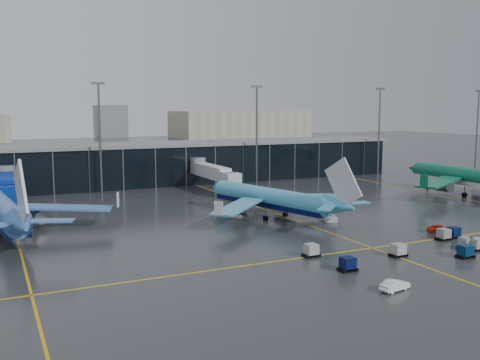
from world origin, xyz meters
name	(u,v)px	position (x,y,z in m)	size (l,w,h in m)	color
ground	(260,233)	(0.00, 0.00, 0.00)	(600.00, 600.00, 0.00)	#282B2D
terminal_pier	(150,163)	(0.00, 62.00, 5.42)	(142.00, 17.00, 10.70)	black
jet_bridges	(8,184)	(-35.00, 42.99, 4.55)	(94.00, 27.50, 7.20)	#595B60
flood_masts	(183,132)	(5.00, 50.00, 13.81)	(203.00, 0.50, 25.50)	#595B60
distant_hangars	(136,126)	(49.94, 270.08, 8.79)	(260.00, 71.00, 22.00)	#B2AD99
taxi_lines	(282,215)	(10.00, 10.61, 0.01)	(220.00, 120.00, 0.02)	gold
airliner_arkefly	(1,194)	(-36.76, 17.12, 6.22)	(35.57, 40.51, 12.45)	#396DBC
airliner_klm_near	(269,186)	(7.15, 10.43, 5.66)	(32.36, 36.86, 11.33)	#3D9FC9
airliner_aer_lingus	(468,166)	(60.33, 13.41, 6.56)	(37.46, 42.66, 13.11)	#0C6746
baggage_carts	(423,246)	(14.91, -19.54, 0.76)	(27.39, 10.69, 1.70)	black
mobile_airstair	(329,216)	(15.33, 3.13, 0.77)	(3.22, 3.78, 3.45)	silver
service_van_red	(440,229)	(25.64, -12.27, 0.68)	(1.61, 3.99, 1.36)	#B5200D
service_van_white	(395,285)	(0.58, -30.22, 0.61)	(1.30, 3.73, 1.23)	white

